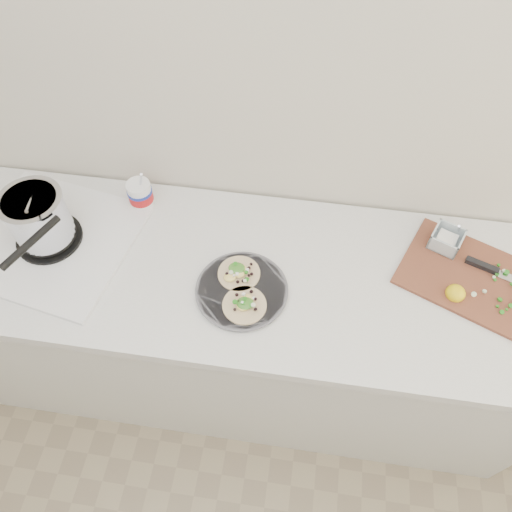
# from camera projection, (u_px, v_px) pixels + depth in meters

# --- Properties ---
(counter) EXTENTS (2.44, 0.66, 0.90)m
(counter) POSITION_uv_depth(u_px,v_px,m) (212.00, 325.00, 1.99)
(counter) COLOR silver
(counter) RESTS_ON ground
(stove) EXTENTS (0.61, 0.58, 0.25)m
(stove) POSITION_uv_depth(u_px,v_px,m) (43.00, 226.00, 1.60)
(stove) COLOR silver
(stove) RESTS_ON counter
(taco_plate) EXTENTS (0.29, 0.29, 0.04)m
(taco_plate) POSITION_uv_depth(u_px,v_px,m) (242.00, 289.00, 1.54)
(taco_plate) COLOR #55545A
(taco_plate) RESTS_ON counter
(tub) EXTENTS (0.09, 0.09, 0.19)m
(tub) POSITION_uv_depth(u_px,v_px,m) (140.00, 192.00, 1.71)
(tub) COLOR white
(tub) RESTS_ON counter
(cutboard) EXTENTS (0.52, 0.45, 0.07)m
(cutboard) POSITION_uv_depth(u_px,v_px,m) (473.00, 273.00, 1.58)
(cutboard) COLOR brown
(cutboard) RESTS_ON counter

